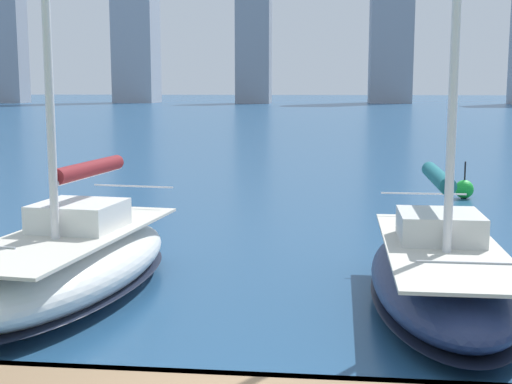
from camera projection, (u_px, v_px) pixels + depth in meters
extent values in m
cube|color=#473828|center=(231.00, 377.00, 9.09)|extent=(28.00, 0.16, 0.10)
cube|color=#90959F|center=(391.00, 18.00, 166.35)|extent=(9.68, 11.42, 39.28)
cube|color=#8C919B|center=(254.00, 52.00, 163.61)|extent=(7.74, 7.14, 23.33)
cube|color=#9297A1|center=(7.00, 38.00, 167.48)|extent=(7.76, 6.20, 30.49)
ellipsoid|color=navy|center=(441.00, 279.00, 13.50)|extent=(2.63, 7.22, 1.19)
ellipsoid|color=black|center=(440.00, 296.00, 13.55)|extent=(2.65, 7.26, 0.10)
cube|color=beige|center=(442.00, 247.00, 13.41)|extent=(2.16, 6.35, 0.06)
cube|color=silver|center=(440.00, 226.00, 13.79)|extent=(1.57, 1.59, 0.55)
cylinder|color=silver|center=(438.00, 183.00, 14.21)|extent=(0.13, 3.03, 0.12)
cylinder|color=#19606B|center=(438.00, 177.00, 14.19)|extent=(0.33, 2.79, 0.32)
cylinder|color=silver|center=(477.00, 263.00, 10.08)|extent=(1.69, 0.05, 0.04)
cylinder|color=silver|center=(423.00, 194.00, 16.52)|extent=(1.95, 0.05, 0.04)
ellipsoid|color=white|center=(71.00, 267.00, 14.21)|extent=(3.53, 7.50, 1.27)
ellipsoid|color=black|center=(71.00, 284.00, 14.26)|extent=(3.54, 7.53, 0.10)
cube|color=beige|center=(69.00, 235.00, 14.11)|extent=(2.94, 6.58, 0.06)
cube|color=silver|center=(79.00, 216.00, 14.48)|extent=(1.79, 1.77, 0.55)
cylinder|color=silver|center=(90.00, 175.00, 14.89)|extent=(0.47, 3.03, 0.12)
cylinder|color=maroon|center=(89.00, 169.00, 14.87)|extent=(0.64, 2.81, 0.32)
cylinder|color=silver|center=(133.00, 186.00, 17.17)|extent=(2.02, 0.28, 0.04)
sphere|color=green|center=(464.00, 189.00, 26.81)|extent=(0.70, 0.70, 0.70)
cylinder|color=black|center=(465.00, 171.00, 26.70)|extent=(0.06, 0.06, 0.70)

